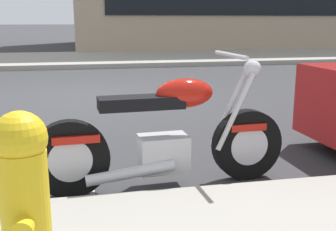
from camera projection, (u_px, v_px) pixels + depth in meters
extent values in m
plane|color=#333335|center=(83.00, 98.00, 7.48)|extent=(260.00, 260.00, 0.00)
cube|color=silver|center=(87.00, 178.00, 3.69)|extent=(0.12, 2.20, 0.01)
cylinder|color=black|center=(247.00, 145.00, 3.63)|extent=(0.62, 0.14, 0.62)
cylinder|color=silver|center=(247.00, 145.00, 3.63)|extent=(0.35, 0.14, 0.34)
cylinder|color=black|center=(70.00, 159.00, 3.26)|extent=(0.62, 0.14, 0.62)
cylinder|color=silver|center=(70.00, 159.00, 3.26)|extent=(0.35, 0.14, 0.34)
cube|color=silver|center=(163.00, 153.00, 3.45)|extent=(0.41, 0.28, 0.30)
cube|color=black|center=(141.00, 103.00, 3.31)|extent=(0.69, 0.26, 0.10)
ellipsoid|color=#B7190F|center=(185.00, 93.00, 3.38)|extent=(0.49, 0.27, 0.24)
cube|color=#B7190F|center=(76.00, 137.00, 3.23)|extent=(0.37, 0.20, 0.06)
cube|color=#B7190F|center=(245.00, 126.00, 3.59)|extent=(0.33, 0.18, 0.06)
cylinder|color=silver|center=(229.00, 109.00, 3.59)|extent=(0.34, 0.06, 0.65)
cylinder|color=silver|center=(236.00, 112.00, 3.46)|extent=(0.34, 0.06, 0.65)
cylinder|color=silver|center=(231.00, 55.00, 3.41)|extent=(0.07, 0.62, 0.04)
sphere|color=silver|center=(252.00, 69.00, 3.49)|extent=(0.15, 0.15, 0.15)
cylinder|color=silver|center=(131.00, 173.00, 3.26)|extent=(0.71, 0.13, 0.16)
cylinder|color=gold|center=(27.00, 221.00, 1.90)|extent=(0.22, 0.22, 0.67)
sphere|color=gold|center=(20.00, 138.00, 1.81)|extent=(0.24, 0.24, 0.24)
cylinder|color=gold|center=(30.00, 202.00, 2.02)|extent=(0.10, 0.08, 0.10)
cylinder|color=gold|center=(22.00, 230.00, 1.75)|extent=(0.10, 0.08, 0.10)
cube|color=black|center=(256.00, 2.00, 17.35)|extent=(12.50, 0.06, 1.10)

